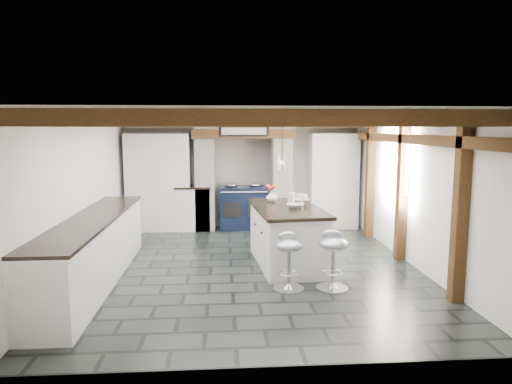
{
  "coord_description": "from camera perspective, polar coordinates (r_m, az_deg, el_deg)",
  "views": [
    {
      "loc": [
        -0.42,
        -6.79,
        2.12
      ],
      "look_at": [
        0.1,
        0.4,
        1.1
      ],
      "focal_mm": 32.0,
      "sensor_mm": 36.0,
      "label": 1
    }
  ],
  "objects": [
    {
      "name": "ground",
      "position": [
        7.13,
        -0.58,
        -9.25
      ],
      "size": [
        6.0,
        6.0,
        0.0
      ],
      "primitive_type": "plane",
      "color": "black",
      "rests_on": "ground"
    },
    {
      "name": "room_shell",
      "position": [
        8.28,
        -5.41,
        0.7
      ],
      "size": [
        6.0,
        6.03,
        6.0
      ],
      "color": "white",
      "rests_on": "ground"
    },
    {
      "name": "range_cooker",
      "position": [
        9.62,
        -1.57,
        -1.85
      ],
      "size": [
        1.0,
        0.63,
        0.99
      ],
      "color": "black",
      "rests_on": "ground"
    },
    {
      "name": "kitchen_island",
      "position": [
        7.13,
        3.88,
        -5.38
      ],
      "size": [
        1.12,
        1.92,
        1.22
      ],
      "rotation": [
        0.0,
        0.0,
        0.09
      ],
      "color": "white",
      "rests_on": "ground"
    },
    {
      "name": "bar_stool_near",
      "position": [
        6.11,
        9.61,
        -7.55
      ],
      "size": [
        0.47,
        0.47,
        0.79
      ],
      "rotation": [
        0.0,
        0.0,
        -0.26
      ],
      "color": "silver",
      "rests_on": "ground"
    },
    {
      "name": "bar_stool_far",
      "position": [
        6.03,
        4.13,
        -7.79
      ],
      "size": [
        0.41,
        0.41,
        0.77
      ],
      "rotation": [
        0.0,
        0.0,
        -0.01
      ],
      "color": "silver",
      "rests_on": "ground"
    }
  ]
}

